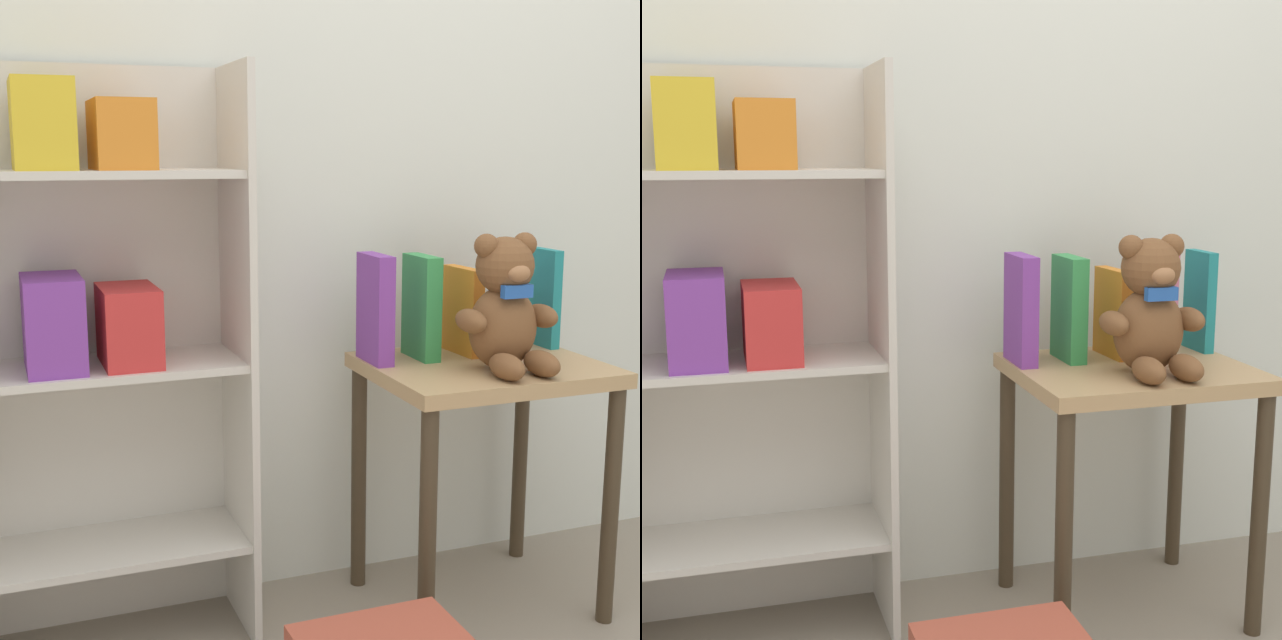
{
  "view_description": "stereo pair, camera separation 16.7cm",
  "coord_description": "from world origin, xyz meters",
  "views": [
    {
      "loc": [
        -1.01,
        -0.84,
        1.15
      ],
      "look_at": [
        -0.29,
        1.07,
        0.76
      ],
      "focal_mm": 50.0,
      "sensor_mm": 36.0,
      "label": 1
    },
    {
      "loc": [
        -0.85,
        -0.89,
        1.15
      ],
      "look_at": [
        -0.29,
        1.07,
        0.76
      ],
      "focal_mm": 50.0,
      "sensor_mm": 36.0,
      "label": 2
    }
  ],
  "objects": [
    {
      "name": "book_standing_orange",
      "position": [
        0.12,
        1.13,
        0.75
      ],
      "size": [
        0.04,
        0.15,
        0.22
      ],
      "primitive_type": "cube",
      "rotation": [
        0.0,
        0.0,
        0.05
      ],
      "color": "orange",
      "rests_on": "display_table"
    },
    {
      "name": "book_standing_teal",
      "position": [
        0.37,
        1.14,
        0.77
      ],
      "size": [
        0.03,
        0.12,
        0.26
      ],
      "primitive_type": "cube",
      "rotation": [
        0.0,
        0.0,
        0.01
      ],
      "color": "teal",
      "rests_on": "display_table"
    },
    {
      "name": "teddy_bear",
      "position": [
        0.13,
        0.94,
        0.78
      ],
      "size": [
        0.25,
        0.23,
        0.33
      ],
      "color": "brown",
      "rests_on": "display_table"
    },
    {
      "name": "book_standing_pink",
      "position": [
        0.25,
        1.12,
        0.77
      ],
      "size": [
        0.05,
        0.11,
        0.26
      ],
      "primitive_type": "cube",
      "rotation": [
        0.0,
        0.0,
        0.04
      ],
      "color": "#D17093",
      "rests_on": "display_table"
    },
    {
      "name": "wall_back",
      "position": [
        0.0,
        1.34,
        1.25
      ],
      "size": [
        4.8,
        0.06,
        2.5
      ],
      "color": "silver",
      "rests_on": "ground_plane"
    },
    {
      "name": "display_table",
      "position": [
        0.12,
        1.02,
        0.52
      ],
      "size": [
        0.56,
        0.45,
        0.64
      ],
      "color": "tan",
      "rests_on": "ground_plane"
    },
    {
      "name": "book_standing_green",
      "position": [
        -0.0,
        1.12,
        0.77
      ],
      "size": [
        0.04,
        0.14,
        0.26
      ],
      "primitive_type": "cube",
      "rotation": [
        0.0,
        0.0,
        -0.0
      ],
      "color": "#33934C",
      "rests_on": "display_table"
    },
    {
      "name": "book_standing_purple",
      "position": [
        -0.13,
        1.12,
        0.77
      ],
      "size": [
        0.04,
        0.14,
        0.27
      ],
      "primitive_type": "cube",
      "rotation": [
        0.0,
        0.0,
        -0.01
      ],
      "color": "purple",
      "rests_on": "display_table"
    },
    {
      "name": "bookshelf_side",
      "position": [
        -0.81,
        1.18,
        0.76
      ],
      "size": [
        0.69,
        0.29,
        1.34
      ],
      "color": "beige",
      "rests_on": "ground_plane"
    }
  ]
}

